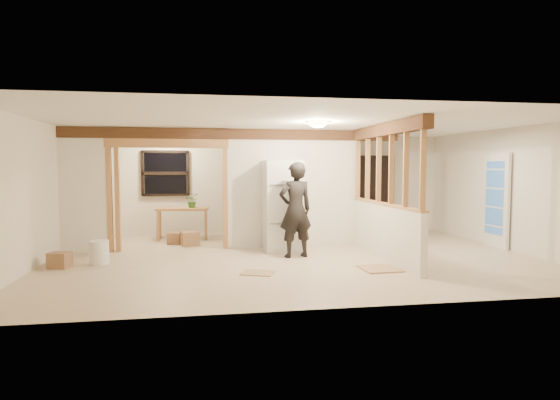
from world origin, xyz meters
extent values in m
cube|color=beige|center=(0.00, 0.00, -0.01)|extent=(9.00, 6.50, 0.01)
cube|color=white|center=(0.00, 0.00, 2.50)|extent=(9.00, 6.50, 0.01)
cube|color=silver|center=(0.00, 3.25, 1.25)|extent=(9.00, 0.01, 2.50)
cube|color=silver|center=(0.00, -3.25, 1.25)|extent=(9.00, 0.01, 2.50)
cube|color=silver|center=(-4.50, 0.00, 1.25)|extent=(0.01, 6.50, 2.50)
cube|color=silver|center=(4.50, 0.00, 1.25)|extent=(0.01, 6.50, 2.50)
cube|color=silver|center=(-4.05, 1.20, 1.25)|extent=(0.90, 0.12, 2.50)
cube|color=silver|center=(0.20, 1.20, 1.25)|extent=(2.80, 0.12, 2.50)
cube|color=#B7814D|center=(-2.40, 1.20, 1.10)|extent=(2.46, 0.14, 2.20)
cube|color=#4F2F1B|center=(-1.00, 1.20, 2.38)|extent=(7.00, 0.18, 0.22)
cube|color=#4F2F1B|center=(1.60, -0.40, 2.38)|extent=(0.18, 3.30, 0.22)
cube|color=silver|center=(1.60, -0.40, 0.50)|extent=(0.12, 3.20, 1.00)
cube|color=#B7814D|center=(1.60, -0.40, 1.66)|extent=(0.14, 3.20, 1.32)
cube|color=black|center=(-2.60, 3.17, 1.55)|extent=(1.12, 0.10, 1.10)
cube|color=white|center=(4.42, 0.40, 1.00)|extent=(0.12, 0.86, 2.00)
ellipsoid|color=#FFEABF|center=(0.30, -0.50, 2.48)|extent=(0.36, 0.36, 0.16)
ellipsoid|color=#FFEABF|center=(-2.50, 2.30, 2.48)|extent=(0.32, 0.32, 0.14)
ellipsoid|color=#FFD88C|center=(-2.00, 1.60, 2.18)|extent=(0.07, 0.07, 0.07)
cube|color=white|center=(-0.10, 0.77, 0.92)|extent=(0.76, 0.73, 1.84)
imported|color=black|center=(0.01, 0.01, 0.90)|extent=(0.73, 0.56, 1.80)
cube|color=#B7814D|center=(-2.18, 2.59, 0.37)|extent=(1.24, 0.71, 0.75)
imported|color=#336626|center=(-1.95, 2.58, 0.91)|extent=(0.31, 0.27, 0.34)
cylinder|color=#A71A12|center=(-4.20, 1.92, 0.29)|extent=(0.45, 0.45, 0.58)
cube|color=black|center=(2.69, 3.01, 1.00)|extent=(1.00, 0.33, 2.00)
cylinder|color=silver|center=(-3.51, -0.07, 0.21)|extent=(0.39, 0.39, 0.42)
cube|color=#946947|center=(-1.99, 1.64, 0.15)|extent=(0.43, 0.39, 0.31)
cube|color=#946947|center=(-2.33, 1.93, 0.13)|extent=(0.33, 0.33, 0.25)
cube|color=#946947|center=(-4.11, -0.29, 0.13)|extent=(0.39, 0.35, 0.27)
cube|color=tan|center=(1.18, -1.28, 0.01)|extent=(0.64, 0.64, 0.02)
cube|color=tan|center=(-0.86, -1.24, 0.01)|extent=(0.62, 0.56, 0.02)
camera|label=1|loc=(-1.73, -8.57, 1.69)|focal=30.00mm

